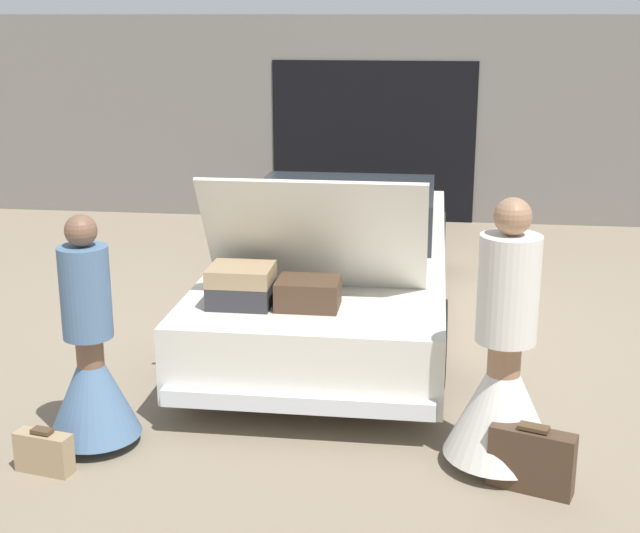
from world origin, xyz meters
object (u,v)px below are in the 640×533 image
object	(u,v)px
person_right	(503,376)
suitcase_beside_right_person	(531,460)
car	(339,260)
person_left	(91,366)
suitcase_beside_left_person	(44,452)

from	to	relation	value
person_right	suitcase_beside_right_person	bearing A→B (deg)	-145.49
car	suitcase_beside_right_person	distance (m)	3.47
person_left	suitcase_beside_right_person	size ratio (longest dim) A/B	2.99
car	person_right	distance (m)	3.11
person_left	person_right	bearing A→B (deg)	96.92
car	person_left	xyz separation A→B (m)	(-1.33, -2.86, 0.01)
person_left	suitcase_beside_right_person	xyz separation A→B (m)	(2.85, -0.24, -0.36)
car	suitcase_beside_left_person	size ratio (longest dim) A/B	13.68
person_left	person_right	world-z (taller)	person_right
car	suitcase_beside_left_person	bearing A→B (deg)	-114.87
suitcase_beside_left_person	suitcase_beside_right_person	xyz separation A→B (m)	(3.03, 0.17, 0.07)
person_right	suitcase_beside_right_person	size ratio (longest dim) A/B	3.30
car	suitcase_beside_right_person	world-z (taller)	car
person_left	suitcase_beside_left_person	size ratio (longest dim) A/B	4.10
car	person_right	world-z (taller)	person_right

